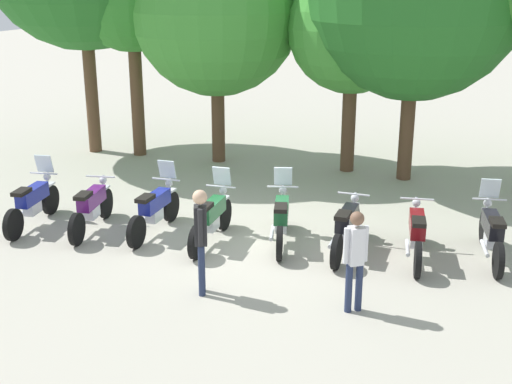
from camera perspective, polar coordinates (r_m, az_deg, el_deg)
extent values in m
plane|color=#ADA899|center=(13.18, -0.85, -4.34)|extent=(80.00, 80.00, 0.00)
cylinder|color=black|center=(15.32, -16.93, -0.63)|extent=(0.23, 0.65, 0.64)
cylinder|color=black|center=(14.05, -19.77, -2.61)|extent=(0.23, 0.65, 0.64)
cube|color=silver|center=(15.22, -17.05, 0.58)|extent=(0.19, 0.38, 0.04)
cube|color=navy|center=(14.61, -18.33, -0.22)|extent=(0.46, 0.98, 0.30)
cube|color=silver|center=(14.65, -18.32, -1.29)|extent=(0.30, 0.44, 0.24)
cube|color=black|center=(14.22, -19.16, 0.01)|extent=(0.33, 0.48, 0.08)
cylinder|color=silver|center=(15.15, -17.19, 0.39)|extent=(0.10, 0.23, 0.64)
cylinder|color=silver|center=(14.98, -17.47, 1.51)|extent=(0.61, 0.17, 0.04)
sphere|color=silver|center=(15.12, -17.20, 1.21)|extent=(0.19, 0.19, 0.16)
cylinder|color=silver|center=(14.50, -19.41, -1.85)|extent=(0.22, 0.70, 0.07)
cube|color=silver|center=(14.98, -17.43, 2.31)|extent=(0.38, 0.21, 0.39)
cylinder|color=black|center=(14.79, -12.56, -0.93)|extent=(0.25, 0.64, 0.64)
cylinder|color=black|center=(13.45, -14.87, -3.05)|extent=(0.25, 0.64, 0.64)
cube|color=silver|center=(14.69, -12.65, 0.32)|extent=(0.20, 0.38, 0.04)
cube|color=#59196B|center=(14.04, -13.69, -0.53)|extent=(0.49, 0.98, 0.30)
cube|color=silver|center=(14.09, -13.68, -1.63)|extent=(0.31, 0.44, 0.24)
cube|color=black|center=(13.64, -14.37, -0.30)|extent=(0.34, 0.49, 0.08)
cylinder|color=silver|center=(14.61, -12.76, 0.12)|extent=(0.10, 0.23, 0.64)
cylinder|color=silver|center=(14.44, -12.98, 1.28)|extent=(0.61, 0.19, 0.04)
sphere|color=silver|center=(14.59, -12.77, 0.97)|extent=(0.19, 0.19, 0.16)
cylinder|color=silver|center=(13.91, -14.73, -2.24)|extent=(0.24, 0.70, 0.07)
cylinder|color=black|center=(14.35, -7.18, -1.22)|extent=(0.15, 0.65, 0.64)
cylinder|color=black|center=(13.06, -10.05, -3.34)|extent=(0.15, 0.65, 0.64)
cube|color=silver|center=(14.24, -7.23, 0.07)|extent=(0.15, 0.37, 0.04)
cube|color=navy|center=(13.62, -8.52, -0.78)|extent=(0.34, 0.97, 0.30)
cube|color=silver|center=(13.67, -8.56, -1.92)|extent=(0.25, 0.42, 0.24)
cube|color=black|center=(13.23, -9.32, -0.53)|extent=(0.28, 0.46, 0.08)
cylinder|color=silver|center=(14.18, -7.38, -0.13)|extent=(0.07, 0.23, 0.64)
cylinder|color=silver|center=(14.00, -7.59, 1.06)|extent=(0.62, 0.09, 0.04)
sphere|color=silver|center=(14.14, -7.34, 0.75)|extent=(0.17, 0.17, 0.16)
cylinder|color=silver|center=(13.51, -9.72, -2.49)|extent=(0.13, 0.70, 0.07)
cube|color=silver|center=(13.99, -7.52, 1.92)|extent=(0.37, 0.16, 0.39)
cylinder|color=black|center=(13.79, -2.68, -1.90)|extent=(0.17, 0.65, 0.64)
cylinder|color=black|center=(12.44, -5.05, -4.22)|extent=(0.17, 0.65, 0.64)
cube|color=silver|center=(13.68, -2.70, -0.56)|extent=(0.16, 0.37, 0.04)
cube|color=#1E6033|center=(13.04, -3.76, -1.49)|extent=(0.36, 0.97, 0.30)
cube|color=silver|center=(13.09, -3.81, -2.67)|extent=(0.26, 0.42, 0.24)
cube|color=black|center=(12.62, -4.41, -1.25)|extent=(0.29, 0.46, 0.08)
cylinder|color=silver|center=(13.61, -2.83, -0.77)|extent=(0.07, 0.23, 0.64)
cylinder|color=silver|center=(13.43, -2.98, 0.46)|extent=(0.62, 0.10, 0.04)
sphere|color=silver|center=(13.58, -2.78, 0.14)|extent=(0.18, 0.18, 0.16)
cylinder|color=silver|center=(12.90, -4.94, -3.30)|extent=(0.14, 0.70, 0.07)
cube|color=silver|center=(13.42, -2.90, 1.35)|extent=(0.37, 0.17, 0.39)
cylinder|color=black|center=(13.78, 2.27, -1.91)|extent=(0.30, 0.64, 0.64)
cylinder|color=black|center=(12.34, 1.99, -4.36)|extent=(0.30, 0.64, 0.64)
cube|color=silver|center=(13.67, 2.29, -0.57)|extent=(0.23, 0.38, 0.04)
cube|color=#1E6033|center=(12.98, 2.17, -1.54)|extent=(0.55, 0.98, 0.30)
cube|color=silver|center=(13.03, 2.15, -2.73)|extent=(0.34, 0.45, 0.24)
cube|color=black|center=(12.54, 2.10, -1.34)|extent=(0.37, 0.49, 0.08)
cylinder|color=silver|center=(13.59, 2.27, -0.79)|extent=(0.12, 0.23, 0.64)
cylinder|color=silver|center=(13.40, 2.28, 0.44)|extent=(0.60, 0.23, 0.04)
sphere|color=silver|center=(13.56, 2.29, 0.13)|extent=(0.20, 0.20, 0.16)
cylinder|color=silver|center=(12.78, 1.37, -3.44)|extent=(0.29, 0.69, 0.07)
cube|color=silver|center=(13.40, 2.30, 1.34)|extent=(0.38, 0.24, 0.39)
cylinder|color=black|center=(13.47, 8.27, -2.57)|extent=(0.14, 0.64, 0.64)
cylinder|color=black|center=(12.06, 6.80, -5.03)|extent=(0.14, 0.64, 0.64)
cube|color=silver|center=(13.36, 8.33, -1.20)|extent=(0.14, 0.37, 0.04)
cube|color=black|center=(12.68, 7.69, -2.18)|extent=(0.32, 0.96, 0.30)
cube|color=silver|center=(12.73, 7.59, -3.40)|extent=(0.24, 0.41, 0.24)
cube|color=black|center=(12.25, 7.34, -1.96)|extent=(0.27, 0.45, 0.08)
cylinder|color=silver|center=(13.28, 8.25, -1.43)|extent=(0.06, 0.23, 0.64)
cylinder|color=silver|center=(13.09, 8.24, -0.17)|extent=(0.62, 0.07, 0.04)
sphere|color=silver|center=(13.25, 8.33, -0.50)|extent=(0.17, 0.17, 0.16)
cylinder|color=silver|center=(12.51, 6.57, -4.05)|extent=(0.11, 0.70, 0.07)
cylinder|color=black|center=(13.42, 13.19, -2.96)|extent=(0.24, 0.65, 0.64)
cylinder|color=black|center=(11.98, 13.47, -5.58)|extent=(0.24, 0.65, 0.64)
cube|color=silver|center=(13.30, 13.29, -1.59)|extent=(0.19, 0.38, 0.04)
cube|color=maroon|center=(12.62, 13.43, -2.64)|extent=(0.46, 0.98, 0.30)
cube|color=silver|center=(12.67, 13.35, -3.86)|extent=(0.30, 0.44, 0.24)
cube|color=black|center=(12.18, 13.57, -2.46)|extent=(0.33, 0.48, 0.08)
cylinder|color=silver|center=(13.23, 13.30, -1.82)|extent=(0.10, 0.23, 0.64)
cylinder|color=silver|center=(13.03, 13.42, -0.57)|extent=(0.61, 0.17, 0.04)
sphere|color=silver|center=(13.19, 13.36, -0.89)|extent=(0.19, 0.19, 0.16)
cylinder|color=silver|center=(12.40, 12.65, -4.59)|extent=(0.22, 0.70, 0.07)
cylinder|color=black|center=(13.77, 18.69, -2.92)|extent=(0.25, 0.65, 0.64)
cylinder|color=black|center=(12.35, 19.75, -5.46)|extent=(0.25, 0.65, 0.64)
cube|color=silver|center=(13.65, 18.83, -1.58)|extent=(0.20, 0.38, 0.04)
cube|color=black|center=(12.98, 19.31, -2.60)|extent=(0.47, 0.98, 0.30)
cube|color=silver|center=(13.02, 19.22, -3.79)|extent=(0.31, 0.44, 0.24)
cube|color=black|center=(12.54, 19.69, -2.42)|extent=(0.34, 0.48, 0.08)
cylinder|color=silver|center=(13.58, 18.87, -1.81)|extent=(0.10, 0.23, 0.64)
cylinder|color=silver|center=(13.39, 19.08, -0.59)|extent=(0.61, 0.18, 0.04)
sphere|color=silver|center=(13.55, 18.94, -0.89)|extent=(0.19, 0.19, 0.16)
cylinder|color=silver|center=(12.74, 18.70, -4.51)|extent=(0.23, 0.70, 0.07)
cube|color=silver|center=(13.39, 19.12, 0.31)|extent=(0.38, 0.21, 0.39)
cylinder|color=#232D4C|center=(10.65, 8.66, -7.90)|extent=(0.15, 0.15, 0.80)
cylinder|color=#232D4C|center=(10.58, 7.81, -8.03)|extent=(0.15, 0.15, 0.80)
cube|color=silver|center=(10.33, 8.41, -4.49)|extent=(0.30, 0.29, 0.60)
cylinder|color=silver|center=(10.39, 9.22, -4.31)|extent=(0.11, 0.11, 0.57)
cylinder|color=silver|center=(10.26, 7.60, -4.52)|extent=(0.11, 0.11, 0.57)
sphere|color=brown|center=(10.17, 8.52, -2.22)|extent=(0.30, 0.30, 0.22)
cylinder|color=#232D4C|center=(11.00, -4.60, -6.65)|extent=(0.15, 0.15, 0.87)
cylinder|color=#232D4C|center=(11.16, -4.59, -6.29)|extent=(0.15, 0.15, 0.87)
cube|color=#262628|center=(10.79, -4.70, -2.81)|extent=(0.28, 0.29, 0.65)
cylinder|color=#262628|center=(10.63, -4.71, -3.03)|extent=(0.11, 0.11, 0.62)
cylinder|color=#262628|center=(10.93, -4.68, -2.43)|extent=(0.11, 0.11, 0.62)
sphere|color=#DBAD89|center=(10.63, -4.76, -0.43)|extent=(0.31, 0.31, 0.23)
cylinder|color=brown|center=(20.13, -13.72, 8.52)|extent=(0.36, 0.36, 3.73)
cylinder|color=brown|center=(19.50, -10.00, 8.04)|extent=(0.36, 0.36, 3.44)
cylinder|color=brown|center=(18.64, -3.21, 6.36)|extent=(0.36, 0.36, 2.50)
sphere|color=#3D8E33|center=(18.28, -3.37, 15.00)|extent=(4.44, 4.44, 4.44)
cylinder|color=brown|center=(17.85, 7.81, 5.77)|extent=(0.36, 0.36, 2.55)
sphere|color=#3D8E33|center=(17.50, 8.15, 13.56)|extent=(3.29, 3.29, 3.29)
cylinder|color=brown|center=(17.33, 12.61, 5.57)|extent=(0.36, 0.36, 2.81)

